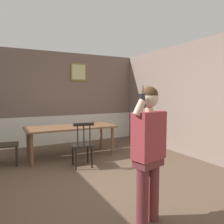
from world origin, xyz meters
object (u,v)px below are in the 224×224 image
(chair_near_window, at_px, (82,145))
(person_figure, at_px, (149,147))
(chair_by_doorway, at_px, (5,144))
(dining_table, at_px, (71,129))

(chair_near_window, bearing_deg, person_figure, -82.38)
(chair_by_doorway, xyz_separation_m, person_figure, (1.44, -3.04, 0.44))
(dining_table, relative_size, person_figure, 1.30)
(dining_table, bearing_deg, person_figure, -89.68)
(dining_table, height_order, chair_near_window, chair_near_window)
(person_figure, bearing_deg, chair_near_window, -102.41)
(person_figure, bearing_deg, chair_by_doorway, -77.79)
(chair_near_window, bearing_deg, chair_by_doorway, 156.08)
(chair_by_doorway, bearing_deg, chair_near_window, 64.54)
(dining_table, relative_size, chair_by_doorway, 2.14)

